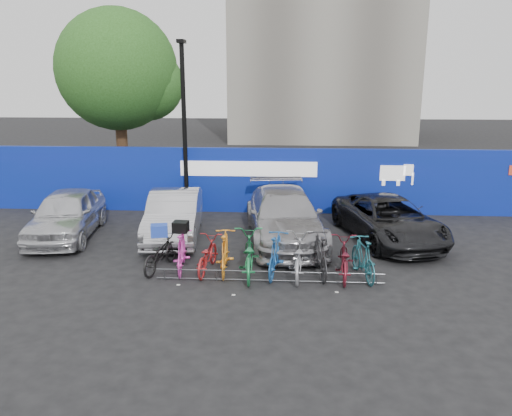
# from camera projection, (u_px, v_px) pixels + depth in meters

# --- Properties ---
(ground) EXTENTS (100.00, 100.00, 0.00)m
(ground) POSITION_uv_depth(u_px,v_px,m) (270.00, 273.00, 12.83)
(ground) COLOR black
(ground) RESTS_ON ground
(hoarding) EXTENTS (22.00, 0.18, 2.40)m
(hoarding) POSITION_uv_depth(u_px,v_px,m) (276.00, 181.00, 18.32)
(hoarding) COLOR navy
(hoarding) RESTS_ON ground
(tree) EXTENTS (5.40, 5.20, 7.80)m
(tree) POSITION_uv_depth(u_px,v_px,m) (123.00, 73.00, 21.65)
(tree) COLOR #382314
(tree) RESTS_ON ground
(lamppost) EXTENTS (0.25, 0.50, 6.11)m
(lamppost) POSITION_uv_depth(u_px,v_px,m) (184.00, 125.00, 17.40)
(lamppost) COLOR black
(lamppost) RESTS_ON ground
(bike_rack) EXTENTS (5.60, 0.03, 0.30)m
(bike_rack) POSITION_uv_depth(u_px,v_px,m) (269.00, 276.00, 12.21)
(bike_rack) COLOR #595B60
(bike_rack) RESTS_ON ground
(car_0) EXTENTS (2.30, 4.55, 1.49)m
(car_0) POSITION_uv_depth(u_px,v_px,m) (66.00, 214.00, 15.58)
(car_0) COLOR silver
(car_0) RESTS_ON ground
(car_1) EXTENTS (1.98, 4.50, 1.44)m
(car_1) POSITION_uv_depth(u_px,v_px,m) (174.00, 215.00, 15.55)
(car_1) COLOR #B0B0B5
(car_1) RESTS_ON ground
(car_2) EXTENTS (2.80, 5.53, 1.54)m
(car_2) POSITION_uv_depth(u_px,v_px,m) (284.00, 216.00, 15.26)
(car_2) COLOR #9F9EA2
(car_2) RESTS_ON ground
(car_3) EXTENTS (3.34, 5.18, 1.33)m
(car_3) POSITION_uv_depth(u_px,v_px,m) (388.00, 219.00, 15.29)
(car_3) COLOR black
(car_3) RESTS_ON ground
(bike_0) EXTENTS (1.02, 1.84, 0.92)m
(bike_0) POSITION_uv_depth(u_px,v_px,m) (160.00, 253.00, 12.95)
(bike_0) COLOR black
(bike_0) RESTS_ON ground
(bike_1) EXTENTS (0.68, 1.79, 1.05)m
(bike_1) POSITION_uv_depth(u_px,v_px,m) (182.00, 251.00, 12.88)
(bike_1) COLOR #EF3EBC
(bike_1) RESTS_ON ground
(bike_2) EXTENTS (0.77, 1.76, 0.89)m
(bike_2) POSITION_uv_depth(u_px,v_px,m) (207.00, 255.00, 12.83)
(bike_2) COLOR #AC2123
(bike_2) RESTS_ON ground
(bike_3) EXTENTS (0.61, 1.82, 1.08)m
(bike_3) POSITION_uv_depth(u_px,v_px,m) (225.00, 252.00, 12.77)
(bike_3) COLOR orange
(bike_3) RESTS_ON ground
(bike_4) EXTENTS (0.86, 2.13, 1.09)m
(bike_4) POSITION_uv_depth(u_px,v_px,m) (248.00, 255.00, 12.57)
(bike_4) COLOR #1D7D42
(bike_4) RESTS_ON ground
(bike_5) EXTENTS (0.79, 1.86, 1.09)m
(bike_5) POSITION_uv_depth(u_px,v_px,m) (276.00, 254.00, 12.60)
(bike_5) COLOR #1E559F
(bike_5) RESTS_ON ground
(bike_6) EXTENTS (0.81, 2.00, 1.03)m
(bike_6) POSITION_uv_depth(u_px,v_px,m) (298.00, 256.00, 12.55)
(bike_6) COLOR #9A9AA1
(bike_6) RESTS_ON ground
(bike_7) EXTENTS (0.73, 1.87, 1.09)m
(bike_7) POSITION_uv_depth(u_px,v_px,m) (320.00, 255.00, 12.58)
(bike_7) COLOR #232325
(bike_7) RESTS_ON ground
(bike_8) EXTENTS (0.78, 1.90, 0.98)m
(bike_8) POSITION_uv_depth(u_px,v_px,m) (344.00, 259.00, 12.45)
(bike_8) COLOR maroon
(bike_8) RESTS_ON ground
(bike_9) EXTENTS (0.79, 1.79, 1.04)m
(bike_9) POSITION_uv_depth(u_px,v_px,m) (363.00, 258.00, 12.41)
(bike_9) COLOR #1F606C
(bike_9) RESTS_ON ground
(cargo_crate) EXTENTS (0.49, 0.42, 0.30)m
(cargo_crate) POSITION_uv_depth(u_px,v_px,m) (159.00, 230.00, 12.80)
(cargo_crate) COLOR #2242B8
(cargo_crate) RESTS_ON bike_0
(cargo_topcase) EXTENTS (0.40, 0.36, 0.28)m
(cargo_topcase) POSITION_uv_depth(u_px,v_px,m) (181.00, 227.00, 12.71)
(cargo_topcase) COLOR black
(cargo_topcase) RESTS_ON bike_1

